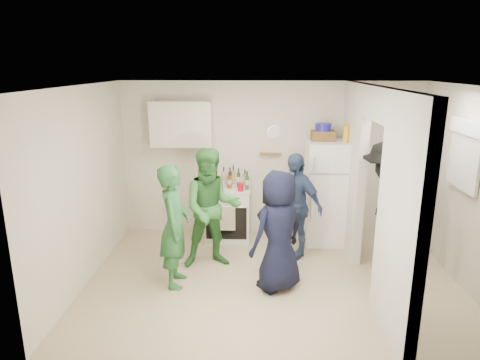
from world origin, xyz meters
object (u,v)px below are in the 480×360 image
person_green_left (175,226)px  person_green_center (212,209)px  stove (228,213)px  yellow_cup_stack_top (346,134)px  person_denim (294,205)px  fridge (327,192)px  wicker_basket (323,136)px  person_navy (278,231)px  person_nook (385,208)px  blue_bowl (323,127)px

person_green_left → person_green_center: bearing=-39.0°
stove → yellow_cup_stack_top: (1.78, -0.13, 1.31)m
person_green_left → person_green_center: (0.41, 0.55, 0.05)m
yellow_cup_stack_top → person_denim: (-0.78, -0.44, -0.97)m
fridge → person_denim: size_ratio=1.05×
wicker_basket → stove: bearing=-179.2°
wicker_basket → yellow_cup_stack_top: (0.32, -0.15, 0.05)m
yellow_cup_stack_top → person_denim: bearing=-150.5°
fridge → person_navy: bearing=-118.2°
stove → person_denim: bearing=-29.5°
stove → wicker_basket: (1.46, 0.02, 1.26)m
person_green_center → person_navy: (0.88, -0.62, -0.07)m
stove → wicker_basket: wicker_basket is taller
stove → person_green_center: 1.05m
wicker_basket → person_navy: wicker_basket is taller
person_green_left → person_nook: size_ratio=0.87×
fridge → person_green_left: (-2.12, -1.48, -0.02)m
wicker_basket → yellow_cup_stack_top: bearing=-25.1°
person_green_center → person_green_left: bearing=-138.6°
person_green_left → person_nook: 2.76m
fridge → person_nook: (0.60, -1.03, 0.09)m
fridge → blue_bowl: (-0.10, 0.05, 1.02)m
blue_bowl → person_denim: 1.29m
person_green_center → yellow_cup_stack_top: bearing=11.4°
wicker_basket → yellow_cup_stack_top: yellow_cup_stack_top is taller
person_green_left → wicker_basket: bearing=-55.2°
person_green_left → person_navy: person_green_left is taller
fridge → blue_bowl: 1.02m
yellow_cup_stack_top → person_navy: size_ratio=0.16×
blue_bowl → person_green_center: blue_bowl is taller
person_denim → stove: bearing=-172.4°
wicker_basket → person_denim: size_ratio=0.23×
person_green_center → person_navy: person_green_center is taller
stove → fridge: 1.61m
yellow_cup_stack_top → person_green_left: yellow_cup_stack_top is taller
person_green_left → person_green_center: 0.69m
person_denim → person_navy: size_ratio=1.01×
person_denim → person_navy: person_denim is taller
fridge → person_denim: bearing=-135.9°
stove → fridge: size_ratio=0.53×
person_green_center → wicker_basket: bearing=19.4°
fridge → wicker_basket: wicker_basket is taller
blue_bowl → person_green_left: 2.74m
stove → person_nook: size_ratio=0.48×
person_green_center → person_navy: size_ratio=1.09×
person_nook → person_green_center: bearing=-79.7°
fridge → wicker_basket: size_ratio=4.63×
yellow_cup_stack_top → person_green_left: bearing=-149.5°
person_nook → yellow_cup_stack_top: bearing=-144.7°
fridge → person_navy: 1.75m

